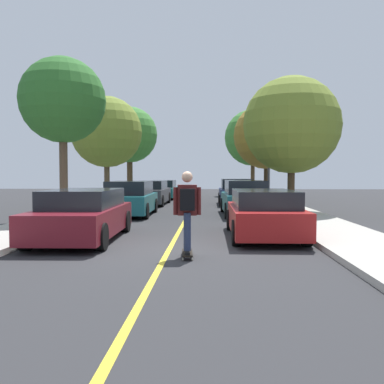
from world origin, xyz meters
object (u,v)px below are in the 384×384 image
at_px(parked_car_left_farthest, 163,190).
at_px(street_tree_left_far, 130,135).
at_px(parked_car_left_far, 151,193).
at_px(parked_car_left_near, 130,199).
at_px(street_tree_left_nearest, 63,101).
at_px(fire_hydrant, 40,218).
at_px(street_tree_left_near, 107,132).
at_px(parked_car_right_far, 236,192).
at_px(parked_car_right_near, 245,199).
at_px(street_tree_right_nearest, 292,125).
at_px(street_tree_right_near, 267,136).
at_px(street_tree_right_far, 253,138).
at_px(skateboarder, 187,207).
at_px(parked_car_left_nearest, 83,215).
at_px(skateboard, 187,253).
at_px(streetlamp, 269,142).
at_px(parked_car_right_nearest, 264,213).

xyz_separation_m(parked_car_left_farthest, street_tree_left_far, (-2.05, -1.61, 3.74)).
bearing_deg(parked_car_left_far, parked_car_left_near, -90.00).
relative_size(street_tree_left_nearest, fire_hydrant, 8.43).
bearing_deg(street_tree_left_near, parked_car_right_far, 17.27).
bearing_deg(parked_car_right_near, parked_car_left_near, -176.59).
bearing_deg(parked_car_right_far, street_tree_right_nearest, -69.71).
bearing_deg(parked_car_right_near, street_tree_right_near, 76.34).
xyz_separation_m(parked_car_left_farthest, street_tree_right_far, (6.91, 5.00, 4.11)).
relative_size(parked_car_left_farthest, skateboarder, 2.73).
distance_m(parked_car_left_nearest, street_tree_right_near, 17.10).
xyz_separation_m(parked_car_left_farthest, street_tree_right_near, (6.91, -3.38, 3.48)).
bearing_deg(street_tree_left_nearest, parked_car_left_farthest, 81.87).
distance_m(fire_hydrant, skateboarder, 5.39).
relative_size(street_tree_right_nearest, street_tree_right_near, 0.96).
xyz_separation_m(parked_car_right_near, parked_car_right_far, (-0.00, 6.09, 0.01)).
bearing_deg(skateboard, street_tree_left_far, 104.41).
relative_size(street_tree_left_near, fire_hydrant, 8.12).
height_order(street_tree_left_far, skateboarder, street_tree_left_far).
distance_m(parked_car_left_near, street_tree_right_nearest, 7.64).
bearing_deg(streetlamp, parked_car_left_farthest, 135.54).
height_order(parked_car_left_near, skateboarder, skateboarder).
xyz_separation_m(street_tree_left_near, fire_hydrant, (0.55, -9.96, -3.47)).
xyz_separation_m(parked_car_left_nearest, street_tree_left_far, (-2.05, 17.02, 3.72)).
xyz_separation_m(street_tree_right_nearest, streetlamp, (-0.30, 4.76, -0.34)).
xyz_separation_m(parked_car_left_farthest, streetlamp, (6.61, -6.49, 2.88)).
bearing_deg(street_tree_right_nearest, street_tree_left_nearest, -161.02).
relative_size(parked_car_left_near, street_tree_left_near, 0.75).
height_order(parked_car_right_nearest, skateboard, parked_car_right_nearest).
bearing_deg(street_tree_right_nearest, fire_hydrant, -141.99).
distance_m(parked_car_left_farthest, skateboarder, 21.09).
relative_size(street_tree_left_far, street_tree_right_far, 0.88).
bearing_deg(skateboarder, skateboard, 94.01).
distance_m(street_tree_left_far, streetlamp, 9.97).
bearing_deg(parked_car_left_farthest, skateboard, -82.10).
xyz_separation_m(street_tree_left_far, street_tree_right_nearest, (8.95, -9.64, -0.52)).
relative_size(street_tree_right_far, fire_hydrant, 9.94).
height_order(parked_car_left_farthest, street_tree_right_far, street_tree_right_far).
relative_size(parked_car_left_farthest, fire_hydrant, 6.64).
height_order(parked_car_right_far, street_tree_right_far, street_tree_right_far).
bearing_deg(street_tree_left_near, skateboard, -69.17).
xyz_separation_m(parked_car_left_farthest, street_tree_right_nearest, (6.91, -11.25, 3.22)).
relative_size(street_tree_left_near, streetlamp, 0.95).
bearing_deg(parked_car_left_nearest, parked_car_left_far, 89.99).
height_order(parked_car_left_near, street_tree_left_nearest, street_tree_left_nearest).
bearing_deg(street_tree_right_nearest, parked_car_left_near, -173.03).
relative_size(parked_car_left_farthest, street_tree_right_far, 0.67).
distance_m(street_tree_left_nearest, fire_hydrant, 5.31).
bearing_deg(street_tree_left_nearest, street_tree_right_nearest, 18.98).
relative_size(parked_car_right_nearest, fire_hydrant, 6.08).
xyz_separation_m(parked_car_left_nearest, streetlamp, (6.61, 12.15, 2.86)).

